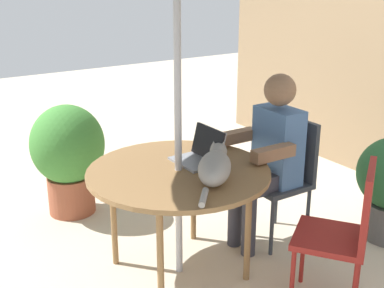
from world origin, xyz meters
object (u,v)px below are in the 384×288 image
Objects in this scene: chair_empty at (347,227)px; laptop at (202,152)px; person_seated at (270,151)px; chair_occupied at (285,169)px; cat at (215,167)px; patio_table at (179,177)px; potted_plant_near_fence at (68,153)px.

laptop reaches higher than chair_empty.
chair_empty is 0.86m from person_seated.
cat is (0.25, -0.80, 0.28)m from chair_occupied.
chair_empty reaches higher than patio_table.
laptop is at bearing -95.05° from person_seated.
laptop is at bearing 160.47° from cat.
cat is at bearing 14.16° from potted_plant_near_fence.
potted_plant_near_fence reaches higher than patio_table.
potted_plant_near_fence is (-1.23, -1.18, -0.02)m from chair_occupied.
patio_table is at bearing -159.17° from cat.
chair_occupied is at bearing 160.23° from chair_empty.
person_seated is 0.55m from laptop.
chair_occupied reaches higher than patio_table.
chair_empty is at bearing -19.77° from chair_occupied.
chair_empty is 2.25m from potted_plant_near_fence.
person_seated reaches higher than potted_plant_near_fence.
chair_occupied and chair_empty have the same top height.
laptop reaches higher than potted_plant_near_fence.
person_seated reaches higher than chair_empty.
patio_table is at bearing 12.72° from potted_plant_near_fence.
patio_table is at bearing -76.83° from laptop.
patio_table is 1.27× the size of chair_occupied.
chair_occupied is 1.00× the size of chair_empty.
chair_occupied reaches higher than cat.
potted_plant_near_fence reaches higher than cat.
potted_plant_near_fence is at bearing -136.27° from chair_occupied.
cat is (-0.58, -0.50, 0.28)m from chair_empty.
cat is at bearing -72.47° from chair_occupied.
person_seated is (0.00, -0.16, 0.17)m from chair_occupied.
laptop is 0.61× the size of cat.
chair_occupied is 0.23m from person_seated.
chair_occupied is 0.89m from chair_empty.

